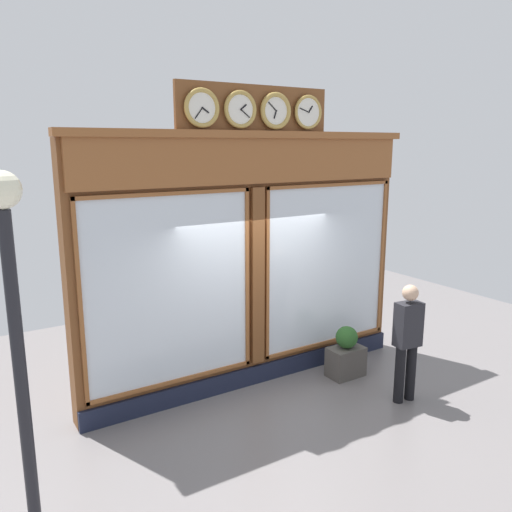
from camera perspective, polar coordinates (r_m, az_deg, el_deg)
name	(u,v)px	position (r m, az deg, el deg)	size (l,w,h in m)	color
ground_plane	(395,481)	(6.24, 15.04, -22.82)	(14.00, 14.00, 0.00)	slate
shop_facade	(251,258)	(7.57, -0.50, -0.21)	(5.38, 0.42, 4.33)	brown
pedestrian	(407,338)	(7.51, 16.35, -8.68)	(0.38, 0.26, 1.69)	black
street_lamp	(15,323)	(4.27, -25.02, -6.67)	(0.28, 0.28, 3.37)	black
planter_box	(346,362)	(8.33, 9.86, -11.40)	(0.56, 0.36, 0.46)	#4C4742
planter_shrub	(347,337)	(8.18, 9.96, -8.81)	(0.34, 0.34, 0.34)	#285623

